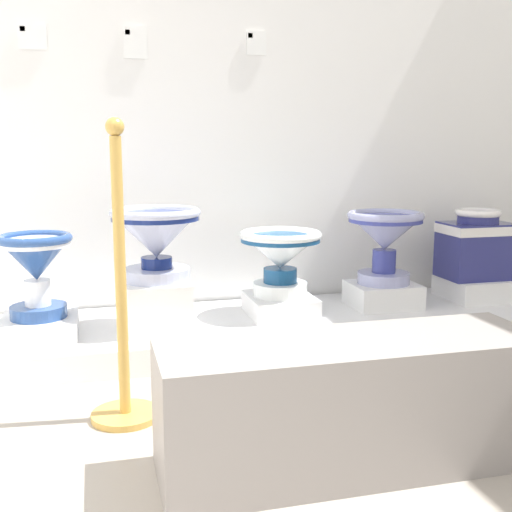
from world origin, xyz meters
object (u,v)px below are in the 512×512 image
(antique_toilet_broad_patterned, at_px, (36,262))
(info_placard_second, at_px, (135,42))
(plinth_block_rightmost, at_px, (158,304))
(plinth_block_squat_floral, at_px, (383,295))
(plinth_block_broad_patterned, at_px, (40,326))
(info_placard_third, at_px, (256,43))
(plinth_block_tall_cobalt, at_px, (280,305))
(antique_toilet_leftmost, at_px, (476,243))
(info_placard_first, at_px, (32,37))
(antique_toilet_squat_floral, at_px, (385,234))
(plinth_block_leftmost, at_px, (474,288))
(museum_bench, at_px, (351,403))
(antique_toilet_rightmost, at_px, (156,235))
(antique_toilet_tall_cobalt, at_px, (280,253))
(stanchion_post_near_left, at_px, (122,329))

(antique_toilet_broad_patterned, bearing_deg, info_placard_second, 41.02)
(plinth_block_rightmost, relative_size, plinth_block_squat_floral, 1.01)
(plinth_block_broad_patterned, relative_size, info_placard_third, 2.97)
(plinth_block_tall_cobalt, xyz_separation_m, antique_toilet_leftmost, (1.16, 0.06, 0.27))
(info_placard_first, bearing_deg, antique_toilet_leftmost, -7.99)
(antique_toilet_squat_floral, relative_size, plinth_block_leftmost, 1.15)
(info_placard_first, height_order, museum_bench, info_placard_first)
(plinth_block_squat_floral, distance_m, plinth_block_leftmost, 0.57)
(antique_toilet_rightmost, distance_m, antique_toilet_leftmost, 1.79)
(antique_toilet_rightmost, bearing_deg, plinth_block_leftmost, 4.51)
(plinth_block_tall_cobalt, xyz_separation_m, museum_bench, (-0.16, -1.30, 0.02))
(antique_toilet_rightmost, xyz_separation_m, antique_toilet_tall_cobalt, (0.63, 0.08, -0.12))
(antique_toilet_broad_patterned, xyz_separation_m, info_placard_first, (0.01, 0.44, 1.04))
(antique_toilet_rightmost, bearing_deg, plinth_block_tall_cobalt, 7.63)
(plinth_block_rightmost, distance_m, antique_toilet_squat_floral, 1.24)
(info_placard_second, distance_m, stanchion_post_near_left, 1.65)
(stanchion_post_near_left, bearing_deg, plinth_block_leftmost, 23.11)
(plinth_block_rightmost, xyz_separation_m, museum_bench, (0.46, -1.22, -0.04))
(plinth_block_squat_floral, distance_m, museum_bench, 1.52)
(antique_toilet_squat_floral, bearing_deg, stanchion_post_near_left, -149.91)
(antique_toilet_squat_floral, bearing_deg, plinth_block_rightmost, -174.80)
(plinth_block_rightmost, bearing_deg, antique_toilet_broad_patterned, 176.94)
(info_placard_first, distance_m, info_placard_third, 1.13)
(plinth_block_rightmost, height_order, antique_toilet_squat_floral, antique_toilet_squat_floral)
(antique_toilet_leftmost, relative_size, info_placard_second, 2.41)
(antique_toilet_broad_patterned, bearing_deg, stanchion_post_near_left, -64.83)
(info_placard_first, distance_m, stanchion_post_near_left, 1.68)
(info_placard_third, height_order, stanchion_post_near_left, info_placard_third)
(plinth_block_broad_patterned, height_order, info_placard_first, info_placard_first)
(antique_toilet_rightmost, relative_size, info_placard_third, 3.40)
(antique_toilet_broad_patterned, bearing_deg, info_placard_third, 21.05)
(plinth_block_rightmost, height_order, antique_toilet_rightmost, antique_toilet_rightmost)
(antique_toilet_tall_cobalt, relative_size, plinth_block_squat_floral, 1.18)
(info_placard_second, xyz_separation_m, info_placard_third, (0.63, -0.00, 0.02))
(info_placard_third, bearing_deg, museum_bench, -94.56)
(plinth_block_rightmost, distance_m, antique_toilet_rightmost, 0.33)
(plinth_block_rightmost, xyz_separation_m, antique_toilet_tall_cobalt, (0.63, 0.08, 0.21))
(plinth_block_squat_floral, height_order, antique_toilet_leftmost, antique_toilet_leftmost)
(plinth_block_leftmost, distance_m, stanchion_post_near_left, 2.15)
(plinth_block_tall_cobalt, bearing_deg, info_placard_second, 149.97)
(plinth_block_broad_patterned, height_order, plinth_block_leftmost, plinth_block_leftmost)
(info_placard_third, bearing_deg, plinth_block_tall_cobalt, -85.93)
(antique_toilet_broad_patterned, height_order, stanchion_post_near_left, stanchion_post_near_left)
(antique_toilet_broad_patterned, height_order, antique_toilet_rightmost, antique_toilet_rightmost)
(info_placard_first, bearing_deg, museum_bench, -59.43)
(info_placard_first, bearing_deg, info_placard_third, -0.00)
(antique_toilet_tall_cobalt, bearing_deg, plinth_block_leftmost, 2.81)
(plinth_block_leftmost, relative_size, stanchion_post_near_left, 0.33)
(antique_toilet_broad_patterned, height_order, antique_toilet_tall_cobalt, antique_toilet_broad_patterned)
(antique_toilet_broad_patterned, distance_m, antique_toilet_leftmost, 2.32)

